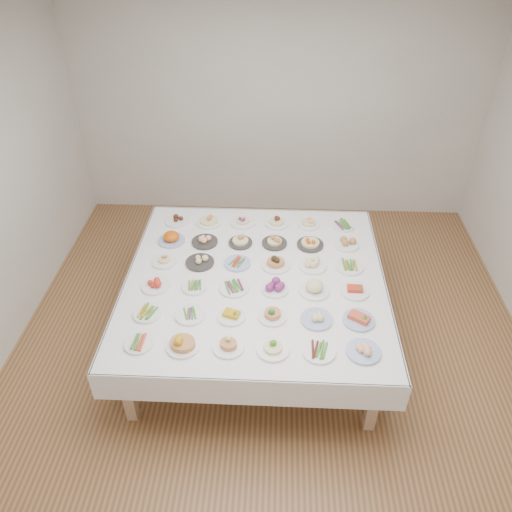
{
  "coord_description": "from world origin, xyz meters",
  "views": [
    {
      "loc": [
        0.01,
        -3.4,
        3.64
      ],
      "look_at": [
        -0.16,
        0.23,
        0.88
      ],
      "focal_mm": 35.0,
      "sensor_mm": 36.0,
      "label": 1
    }
  ],
  "objects_px": {
    "dish_18": "(164,259)",
    "dish_35": "(343,225)",
    "dish_0": "(139,343)",
    "display_table": "(255,283)"
  },
  "relations": [
    {
      "from": "dish_35",
      "to": "dish_18",
      "type": "bearing_deg",
      "value": -158.54
    },
    {
      "from": "display_table",
      "to": "dish_0",
      "type": "bearing_deg",
      "value": -135.03
    },
    {
      "from": "display_table",
      "to": "dish_18",
      "type": "height_order",
      "value": "dish_18"
    },
    {
      "from": "dish_0",
      "to": "dish_35",
      "type": "height_order",
      "value": "dish_35"
    },
    {
      "from": "display_table",
      "to": "dish_35",
      "type": "bearing_deg",
      "value": 44.6
    },
    {
      "from": "display_table",
      "to": "dish_35",
      "type": "distance_m",
      "value": 1.23
    },
    {
      "from": "dish_35",
      "to": "display_table",
      "type": "bearing_deg",
      "value": -135.4
    },
    {
      "from": "dish_0",
      "to": "display_table",
      "type": "bearing_deg",
      "value": 44.97
    },
    {
      "from": "dish_18",
      "to": "dish_35",
      "type": "relative_size",
      "value": 0.95
    },
    {
      "from": "dish_0",
      "to": "dish_35",
      "type": "xyz_separation_m",
      "value": [
        1.73,
        1.72,
        0.0
      ]
    }
  ]
}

